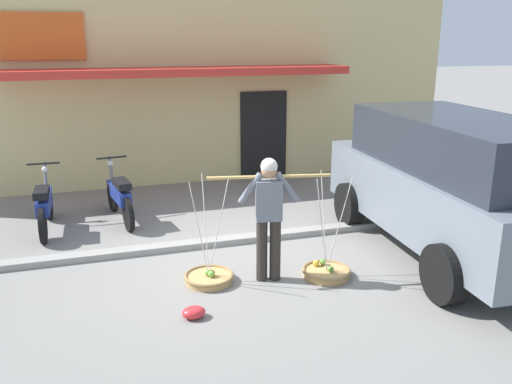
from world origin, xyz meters
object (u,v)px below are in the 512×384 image
object	(u,v)px
fruit_basket_left_side	(326,272)
motorcycle_nearest_shop	(45,205)
fruit_vendor	(269,211)
motorcycle_second_in_row	(120,197)
parked_truck	(452,181)
plastic_litter_bag	(194,312)
fruit_basket_right_side	(209,277)

from	to	relation	value
fruit_basket_left_side	motorcycle_nearest_shop	size ratio (longest dim) A/B	0.80
fruit_vendor	motorcycle_second_in_row	size ratio (longest dim) A/B	0.94
fruit_basket_left_side	parked_truck	size ratio (longest dim) A/B	0.30
fruit_basket_left_side	plastic_litter_bag	xyz separation A→B (m)	(-1.96, -0.57, -0.00)
motorcycle_second_in_row	plastic_litter_bag	bearing A→B (deg)	-81.31
fruit_basket_left_side	motorcycle_second_in_row	distance (m)	4.14
parked_truck	plastic_litter_bag	size ratio (longest dim) A/B	17.52
fruit_basket_left_side	motorcycle_second_in_row	size ratio (longest dim) A/B	0.80
motorcycle_second_in_row	plastic_litter_bag	size ratio (longest dim) A/B	6.46
motorcycle_second_in_row	fruit_vendor	bearing A→B (deg)	-60.37
fruit_basket_left_side	motorcycle_nearest_shop	distance (m)	4.90
motorcycle_second_in_row	plastic_litter_bag	xyz separation A→B (m)	(0.58, -3.81, -0.38)
fruit_vendor	fruit_basket_left_side	world-z (taller)	fruit_vendor
fruit_vendor	fruit_basket_right_side	distance (m)	1.21
fruit_basket_right_side	motorcycle_second_in_row	xyz separation A→B (m)	(-0.96, 2.93, 0.38)
fruit_basket_left_side	parked_truck	world-z (taller)	parked_truck
parked_truck	plastic_litter_bag	world-z (taller)	parked_truck
fruit_basket_right_side	parked_truck	size ratio (longest dim) A/B	0.30
parked_truck	fruit_basket_left_side	bearing A→B (deg)	-173.09
plastic_litter_bag	parked_truck	bearing A→B (deg)	11.49
fruit_basket_right_side	motorcycle_nearest_shop	xyz separation A→B (m)	(-2.20, 2.77, 0.38)
fruit_vendor	fruit_basket_right_side	bearing A→B (deg)	168.79
motorcycle_second_in_row	parked_truck	xyz separation A→B (m)	(4.66, -2.98, 0.68)
fruit_basket_right_side	plastic_litter_bag	size ratio (longest dim) A/B	5.18
fruit_basket_right_side	parked_truck	distance (m)	3.84
fruit_basket_left_side	motorcycle_nearest_shop	xyz separation A→B (m)	(-3.79, 3.08, 0.38)
motorcycle_second_in_row	motorcycle_nearest_shop	bearing A→B (deg)	-172.91
fruit_basket_right_side	motorcycle_second_in_row	world-z (taller)	fruit_basket_right_side
plastic_litter_bag	motorcycle_second_in_row	bearing A→B (deg)	98.69
fruit_basket_left_side	fruit_vendor	bearing A→B (deg)	169.01
fruit_basket_right_side	motorcycle_nearest_shop	distance (m)	3.56
fruit_basket_left_side	motorcycle_nearest_shop	bearing A→B (deg)	140.86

